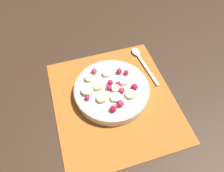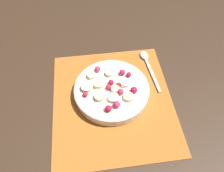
# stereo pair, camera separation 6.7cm
# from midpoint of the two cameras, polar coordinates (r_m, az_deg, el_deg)

# --- Properties ---
(ground_plane) EXTENTS (3.00, 3.00, 0.00)m
(ground_plane) POSITION_cam_midpoint_polar(r_m,az_deg,el_deg) (0.69, 2.94, -4.10)
(ground_plane) COLOR #382619
(placemat) EXTENTS (0.42, 0.37, 0.01)m
(placemat) POSITION_cam_midpoint_polar(r_m,az_deg,el_deg) (0.69, 2.95, -3.96)
(placemat) COLOR #B26023
(placemat) RESTS_ON ground_plane
(fruit_bowl) EXTENTS (0.24, 0.24, 0.05)m
(fruit_bowl) POSITION_cam_midpoint_polar(r_m,az_deg,el_deg) (0.69, 2.75, -1.15)
(fruit_bowl) COLOR silver
(fruit_bowl) RESTS_ON placemat
(spoon) EXTENTS (0.19, 0.04, 0.01)m
(spoon) POSITION_cam_midpoint_polar(r_m,az_deg,el_deg) (0.80, 11.57, 6.04)
(spoon) COLOR silver
(spoon) RESTS_ON placemat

